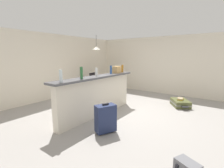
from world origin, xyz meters
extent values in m
cube|color=gray|center=(0.00, 0.00, -0.03)|extent=(13.00, 13.00, 0.05)
cube|color=silver|center=(0.00, 3.05, 1.25)|extent=(6.60, 0.10, 2.50)
cube|color=silver|center=(3.05, 0.30, 1.25)|extent=(0.10, 6.00, 2.50)
cube|color=silver|center=(-0.71, 0.39, 0.54)|extent=(2.80, 0.20, 1.08)
cube|color=#4C4C51|center=(-0.71, 0.39, 1.10)|extent=(2.96, 0.40, 0.05)
cylinder|color=silver|center=(-1.98, 0.29, 1.26)|extent=(0.07, 0.07, 0.27)
cylinder|color=#2D6B38|center=(-1.34, 0.35, 1.27)|extent=(0.07, 0.07, 0.29)
cylinder|color=silver|center=(-0.68, 0.46, 1.24)|extent=(0.07, 0.07, 0.22)
cylinder|color=#284C89|center=(-0.06, 0.41, 1.25)|extent=(0.07, 0.07, 0.25)
cylinder|color=#9E661E|center=(0.50, 0.35, 1.25)|extent=(0.07, 0.07, 0.25)
cube|color=tan|center=(0.21, 0.38, 1.24)|extent=(0.26, 0.18, 0.22)
cube|color=#4C331E|center=(1.11, 1.87, 0.72)|extent=(1.10, 0.80, 0.04)
cylinder|color=#4C331E|center=(0.62, 1.53, 0.35)|extent=(0.06, 0.06, 0.70)
cylinder|color=#4C331E|center=(1.60, 1.53, 0.35)|extent=(0.06, 0.06, 0.70)
cylinder|color=#4C331E|center=(0.62, 2.21, 0.35)|extent=(0.06, 0.06, 0.70)
cylinder|color=#4C331E|center=(1.60, 2.21, 0.35)|extent=(0.06, 0.06, 0.70)
cube|color=black|center=(1.10, 1.23, 0.43)|extent=(0.43, 0.43, 0.04)
cube|color=black|center=(1.09, 1.41, 0.69)|extent=(0.40, 0.07, 0.48)
cylinder|color=black|center=(0.95, 1.06, 0.21)|extent=(0.04, 0.04, 0.41)
cylinder|color=black|center=(1.27, 1.08, 0.21)|extent=(0.04, 0.04, 0.41)
cylinder|color=black|center=(0.93, 1.38, 0.21)|extent=(0.04, 0.04, 0.41)
cylinder|color=black|center=(1.25, 1.40, 0.21)|extent=(0.04, 0.04, 0.41)
cube|color=black|center=(1.14, 2.54, 0.43)|extent=(0.45, 0.45, 0.04)
cube|color=black|center=(1.17, 2.36, 0.69)|extent=(0.40, 0.09, 0.48)
cylinder|color=black|center=(1.28, 2.72, 0.21)|extent=(0.04, 0.04, 0.41)
cylinder|color=black|center=(0.96, 2.68, 0.21)|extent=(0.04, 0.04, 0.41)
cylinder|color=black|center=(1.32, 2.41, 0.21)|extent=(0.04, 0.04, 0.41)
cylinder|color=black|center=(1.01, 2.36, 0.21)|extent=(0.04, 0.04, 0.41)
cylinder|color=black|center=(1.02, 1.96, 2.26)|extent=(0.01, 0.01, 0.47)
cone|color=white|center=(1.02, 1.96, 1.98)|extent=(0.34, 0.34, 0.14)
sphere|color=white|center=(1.02, 1.96, 1.90)|extent=(0.07, 0.07, 0.07)
cube|color=#51562D|center=(1.52, -1.31, 0.11)|extent=(0.83, 0.77, 0.22)
cube|color=gray|center=(1.52, -1.31, 0.11)|extent=(0.85, 0.79, 0.02)
cube|color=#2D2D33|center=(1.18, -1.54, 0.11)|extent=(0.22, 0.23, 0.02)
cube|color=#1E284C|center=(-1.42, -0.45, 0.33)|extent=(0.50, 0.40, 0.60)
cylinder|color=black|center=(-1.60, -0.37, 0.03)|extent=(0.07, 0.05, 0.06)
cylinder|color=black|center=(-1.25, -0.53, 0.03)|extent=(0.07, 0.05, 0.06)
cube|color=#232328|center=(-1.42, -0.45, 0.65)|extent=(0.14, 0.10, 0.04)
cube|color=gold|center=(1.50, -1.32, 0.24)|extent=(0.22, 0.16, 0.03)
cube|color=tan|center=(1.50, -1.31, 0.27)|extent=(0.23, 0.17, 0.03)
camera|label=1|loc=(-4.02, -2.53, 1.69)|focal=25.67mm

